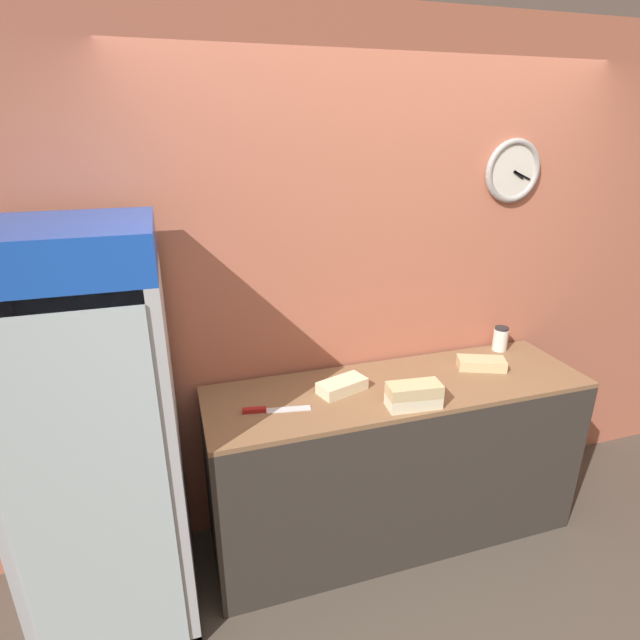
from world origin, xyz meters
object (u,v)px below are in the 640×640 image
at_px(sandwich_flat_left, 481,363).
at_px(condiment_jar, 500,339).
at_px(sandwich_stack_bottom, 413,401).
at_px(sandwich_flat_right, 342,386).
at_px(chefs_knife, 267,410).
at_px(sandwich_stack_middle, 414,390).
at_px(beverage_cooler, 96,421).

bearing_deg(sandwich_flat_left, condiment_jar, 36.07).
relative_size(sandwich_stack_bottom, sandwich_flat_left, 0.95).
height_order(sandwich_flat_left, sandwich_flat_right, sandwich_flat_right).
relative_size(chefs_knife, condiment_jar, 2.21).
bearing_deg(sandwich_stack_middle, condiment_jar, 28.68).
bearing_deg(sandwich_stack_middle, sandwich_flat_left, 24.93).
bearing_deg(beverage_cooler, sandwich_flat_left, 1.47).
height_order(sandwich_stack_bottom, chefs_knife, sandwich_stack_bottom).
relative_size(beverage_cooler, condiment_jar, 12.90).
bearing_deg(chefs_knife, beverage_cooler, 176.91).
relative_size(sandwich_stack_middle, condiment_jar, 1.82).
xyz_separation_m(sandwich_stack_bottom, sandwich_flat_left, (0.54, 0.25, -0.00)).
bearing_deg(sandwich_stack_middle, chefs_knife, 166.37).
relative_size(sandwich_stack_middle, sandwich_flat_left, 0.95).
xyz_separation_m(beverage_cooler, sandwich_stack_middle, (1.40, -0.20, 0.03)).
xyz_separation_m(sandwich_flat_right, condiment_jar, (1.06, 0.19, 0.04)).
bearing_deg(beverage_cooler, sandwich_stack_middle, -8.19).
distance_m(sandwich_stack_middle, chefs_knife, 0.69).
relative_size(sandwich_stack_bottom, sandwich_flat_right, 0.97).
bearing_deg(sandwich_flat_right, condiment_jar, 10.35).
bearing_deg(condiment_jar, sandwich_stack_bottom, -151.32).
bearing_deg(sandwich_flat_right, sandwich_stack_bottom, -41.03).
height_order(sandwich_stack_bottom, sandwich_flat_right, sandwich_flat_right).
xyz_separation_m(sandwich_stack_bottom, chefs_knife, (-0.67, 0.16, -0.02)).
xyz_separation_m(chefs_knife, condiment_jar, (1.45, 0.27, 0.06)).
bearing_deg(beverage_cooler, condiment_jar, 5.96).
relative_size(sandwich_stack_bottom, sandwich_stack_middle, 1.00).
bearing_deg(sandwich_stack_bottom, sandwich_flat_left, 24.93).
xyz_separation_m(sandwich_flat_left, chefs_knife, (-1.21, -0.09, -0.02)).
height_order(beverage_cooler, sandwich_flat_left, beverage_cooler).
height_order(sandwich_stack_middle, condiment_jar, condiment_jar).
xyz_separation_m(sandwich_stack_bottom, condiment_jar, (0.78, 0.43, 0.04)).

